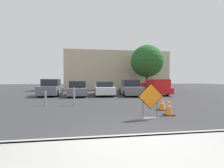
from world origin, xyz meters
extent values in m
plane|color=#333335|center=(0.00, 10.00, 0.00)|extent=(96.00, 96.00, 0.00)
cube|color=#999993|center=(0.00, -1.12, 0.07)|extent=(28.14, 2.24, 0.14)
cube|color=#999993|center=(0.00, 0.00, 0.07)|extent=(28.14, 0.20, 0.14)
cube|color=black|center=(1.30, 2.02, 0.90)|extent=(1.05, 0.03, 1.05)
cube|color=orange|center=(1.30, 2.00, 0.90)|extent=(0.99, 0.03, 0.99)
cube|color=slate|center=(1.30, 2.06, 0.01)|extent=(0.71, 0.20, 0.02)
cube|color=slate|center=(1.01, 2.06, 0.45)|extent=(0.04, 0.04, 0.90)
cube|color=slate|center=(1.60, 2.06, 0.45)|extent=(0.04, 0.04, 0.90)
cube|color=black|center=(2.34, 2.48, 0.01)|extent=(0.40, 0.40, 0.03)
cone|color=orange|center=(2.34, 2.48, 0.42)|extent=(0.30, 0.30, 0.78)
cylinder|color=white|center=(2.34, 2.48, 0.59)|extent=(0.09, 0.09, 0.07)
cylinder|color=white|center=(2.34, 2.48, 0.40)|extent=(0.17, 0.17, 0.07)
cube|color=black|center=(2.58, 3.63, 0.01)|extent=(0.49, 0.49, 0.03)
cone|color=orange|center=(2.58, 3.63, 0.35)|extent=(0.36, 0.36, 0.64)
cylinder|color=white|center=(2.58, 3.63, 0.49)|extent=(0.11, 0.11, 0.06)
cylinder|color=white|center=(2.58, 3.63, 0.34)|extent=(0.20, 0.20, 0.06)
cube|color=slate|center=(-5.00, 11.97, 0.57)|extent=(1.85, 4.07, 0.78)
cube|color=#1E232D|center=(-5.00, 12.08, 1.30)|extent=(1.58, 1.89, 0.68)
cylinder|color=black|center=(-4.17, 10.75, 0.32)|extent=(0.22, 0.65, 0.65)
cylinder|color=black|center=(-5.76, 10.71, 0.32)|extent=(0.22, 0.65, 0.65)
cylinder|color=black|center=(-4.24, 13.24, 0.32)|extent=(0.22, 0.65, 0.65)
cylinder|color=black|center=(-5.83, 13.20, 0.32)|extent=(0.22, 0.65, 0.65)
cube|color=slate|center=(-2.35, 11.34, 0.49)|extent=(1.97, 4.25, 0.64)
cube|color=#1E232D|center=(-2.35, 11.44, 1.12)|extent=(1.63, 2.00, 0.63)
cylinder|color=black|center=(-1.48, 10.10, 0.31)|extent=(0.24, 0.62, 0.61)
cylinder|color=black|center=(-3.06, 10.01, 0.31)|extent=(0.24, 0.62, 0.61)
cylinder|color=black|center=(-1.63, 12.67, 0.31)|extent=(0.24, 0.62, 0.61)
cylinder|color=black|center=(-3.21, 12.58, 0.31)|extent=(0.24, 0.62, 0.61)
cube|color=silver|center=(0.31, 11.75, 0.53)|extent=(1.92, 4.59, 0.66)
cube|color=#1E232D|center=(0.31, 11.86, 1.12)|extent=(1.65, 2.13, 0.51)
cylinder|color=black|center=(1.12, 10.32, 0.36)|extent=(0.21, 0.72, 0.72)
cylinder|color=black|center=(-0.56, 10.35, 0.36)|extent=(0.21, 0.72, 0.72)
cylinder|color=black|center=(1.18, 13.15, 0.36)|extent=(0.21, 0.72, 0.72)
cylinder|color=black|center=(-0.51, 13.18, 0.36)|extent=(0.21, 0.72, 0.72)
cube|color=slate|center=(2.96, 11.32, 0.54)|extent=(2.04, 4.72, 0.73)
cube|color=#1E232D|center=(2.97, 11.43, 1.23)|extent=(1.67, 2.22, 0.66)
cylinder|color=black|center=(3.67, 9.84, 0.31)|extent=(0.24, 0.63, 0.62)
cylinder|color=black|center=(2.07, 9.94, 0.31)|extent=(0.24, 0.63, 0.62)
cylinder|color=black|center=(3.85, 12.69, 0.31)|extent=(0.24, 0.63, 0.62)
cylinder|color=black|center=(2.25, 12.80, 0.31)|extent=(0.24, 0.63, 0.62)
cube|color=red|center=(5.61, 11.97, 0.50)|extent=(2.14, 5.28, 0.55)
cube|color=red|center=(5.67, 10.80, 1.20)|extent=(1.83, 2.16, 0.85)
cube|color=red|center=(5.50, 14.20, 1.00)|extent=(1.79, 0.19, 0.45)
cube|color=red|center=(6.45, 13.05, 1.00)|extent=(0.22, 2.49, 0.45)
cube|color=red|center=(4.67, 12.96, 1.00)|extent=(0.22, 2.49, 0.45)
cylinder|color=black|center=(6.55, 10.45, 0.40)|extent=(0.28, 0.81, 0.80)
cylinder|color=black|center=(4.82, 10.37, 0.40)|extent=(0.28, 0.81, 0.80)
cylinder|color=black|center=(6.40, 13.56, 0.40)|extent=(0.28, 0.81, 0.80)
cylinder|color=black|center=(4.67, 13.48, 0.40)|extent=(0.28, 0.81, 0.80)
cylinder|color=gray|center=(-2.08, 5.71, 0.52)|extent=(0.11, 0.11, 1.03)
sphere|color=gray|center=(-2.08, 5.71, 1.03)|extent=(0.12, 0.12, 0.12)
cylinder|color=gray|center=(-3.74, 5.71, 0.42)|extent=(0.11, 0.11, 0.83)
sphere|color=gray|center=(-3.74, 5.71, 0.83)|extent=(0.12, 0.12, 0.12)
cube|color=beige|center=(3.33, 21.87, 3.11)|extent=(16.82, 5.00, 6.22)
cylinder|color=#513823|center=(6.74, 16.52, 1.26)|extent=(0.32, 0.32, 2.51)
sphere|color=#235B23|center=(6.74, 16.52, 4.20)|extent=(4.51, 4.51, 4.51)
camera|label=1|loc=(-1.04, -3.64, 1.54)|focal=24.00mm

